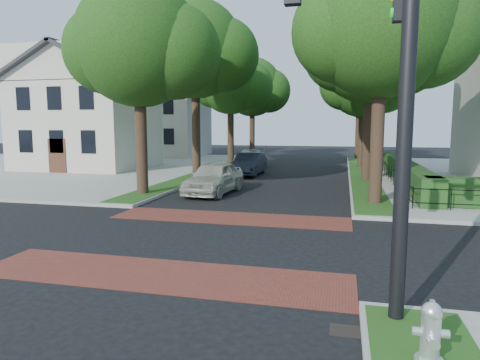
% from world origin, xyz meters
% --- Properties ---
extents(ground, '(120.00, 120.00, 0.00)m').
position_xyz_m(ground, '(0.00, 0.00, 0.00)').
color(ground, black).
rests_on(ground, ground).
extents(sidewalk_nw, '(30.00, 30.00, 0.15)m').
position_xyz_m(sidewalk_nw, '(-19.50, 19.00, 0.07)').
color(sidewalk_nw, gray).
rests_on(sidewalk_nw, ground).
extents(crosswalk_far, '(9.00, 2.20, 0.01)m').
position_xyz_m(crosswalk_far, '(0.00, 3.20, 0.01)').
color(crosswalk_far, maroon).
rests_on(crosswalk_far, ground).
extents(crosswalk_near, '(9.00, 2.20, 0.01)m').
position_xyz_m(crosswalk_near, '(0.00, -3.20, 0.01)').
color(crosswalk_near, maroon).
rests_on(crosswalk_near, ground).
extents(storm_drain, '(0.65, 0.45, 0.01)m').
position_xyz_m(storm_drain, '(4.30, -5.00, 0.01)').
color(storm_drain, black).
rests_on(storm_drain, ground).
extents(grass_strip_ne, '(1.60, 29.80, 0.02)m').
position_xyz_m(grass_strip_ne, '(5.40, 19.10, 0.16)').
color(grass_strip_ne, '#1C4112').
rests_on(grass_strip_ne, sidewalk_ne).
extents(grass_strip_nw, '(1.60, 29.80, 0.02)m').
position_xyz_m(grass_strip_nw, '(-5.40, 19.10, 0.16)').
color(grass_strip_nw, '#1C4112').
rests_on(grass_strip_nw, sidewalk_nw).
extents(tree_right_near, '(7.75, 6.67, 10.66)m').
position_xyz_m(tree_right_near, '(5.60, 7.24, 7.63)').
color(tree_right_near, black).
rests_on(tree_right_near, sidewalk_ne).
extents(tree_right_mid, '(8.25, 7.09, 11.22)m').
position_xyz_m(tree_right_mid, '(5.61, 15.25, 7.99)').
color(tree_right_mid, black).
rests_on(tree_right_mid, sidewalk_ne).
extents(tree_right_far, '(7.25, 6.23, 9.74)m').
position_xyz_m(tree_right_far, '(5.60, 24.22, 6.91)').
color(tree_right_far, black).
rests_on(tree_right_far, sidewalk_ne).
extents(tree_right_back, '(7.50, 6.45, 10.20)m').
position_xyz_m(tree_right_back, '(5.60, 33.23, 7.27)').
color(tree_right_back, black).
rests_on(tree_right_back, sidewalk_ne).
extents(tree_left_near, '(7.50, 6.45, 10.20)m').
position_xyz_m(tree_left_near, '(-5.40, 7.23, 7.27)').
color(tree_left_near, black).
rests_on(tree_left_near, sidewalk_nw).
extents(tree_left_mid, '(8.00, 6.88, 11.48)m').
position_xyz_m(tree_left_mid, '(-5.39, 15.24, 8.34)').
color(tree_left_mid, black).
rests_on(tree_left_mid, sidewalk_nw).
extents(tree_left_far, '(7.00, 6.02, 9.86)m').
position_xyz_m(tree_left_far, '(-5.40, 24.22, 7.12)').
color(tree_left_far, black).
rests_on(tree_left_far, sidewalk_nw).
extents(tree_left_back, '(7.75, 6.66, 10.44)m').
position_xyz_m(tree_left_back, '(-5.40, 33.24, 7.41)').
color(tree_left_back, black).
rests_on(tree_left_back, sidewalk_nw).
extents(hedge_main_road, '(1.00, 18.00, 1.20)m').
position_xyz_m(hedge_main_road, '(7.70, 15.00, 0.75)').
color(hedge_main_road, '#164016').
rests_on(hedge_main_road, sidewalk_ne).
extents(fence_main_road, '(0.06, 18.00, 0.90)m').
position_xyz_m(fence_main_road, '(6.90, 15.00, 0.60)').
color(fence_main_road, black).
rests_on(fence_main_road, sidewalk_ne).
extents(house_left_near, '(10.00, 9.00, 10.14)m').
position_xyz_m(house_left_near, '(-15.49, 17.99, 5.04)').
color(house_left_near, beige).
rests_on(house_left_near, sidewalk_nw).
extents(house_left_far, '(10.00, 9.00, 10.14)m').
position_xyz_m(house_left_far, '(-15.49, 31.99, 5.04)').
color(house_left_far, '#B4AFA1').
rests_on(house_left_far, sidewalk_nw).
extents(traffic_signal, '(2.17, 2.00, 8.00)m').
position_xyz_m(traffic_signal, '(4.89, -4.41, 4.71)').
color(traffic_signal, black).
rests_on(traffic_signal, sidewalk_se).
extents(parked_car_front, '(2.34, 5.03, 1.67)m').
position_xyz_m(parked_car_front, '(-2.30, 8.59, 0.83)').
color(parked_car_front, '#B6B8A5').
rests_on(parked_car_front, ground).
extents(parked_car_middle, '(1.77, 4.80, 1.57)m').
position_xyz_m(parked_car_middle, '(-2.30, 16.97, 0.79)').
color(parked_car_middle, '#202430').
rests_on(parked_car_middle, ground).
extents(parked_car_rear, '(2.12, 5.04, 1.45)m').
position_xyz_m(parked_car_rear, '(-3.54, 22.80, 0.73)').
color(parked_car_rear, gray).
rests_on(parked_car_rear, ground).
extents(fire_hydrant, '(0.51, 0.53, 0.97)m').
position_xyz_m(fire_hydrant, '(5.38, -6.09, 0.61)').
color(fire_hydrant, silver).
rests_on(fire_hydrant, sidewalk_se).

